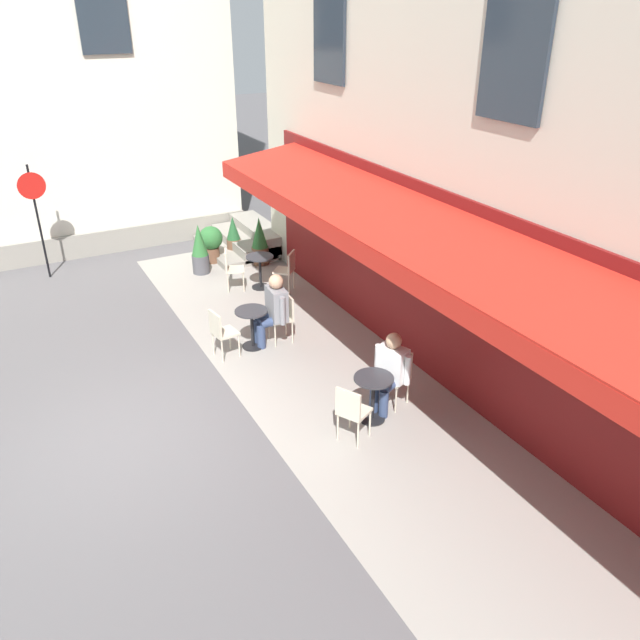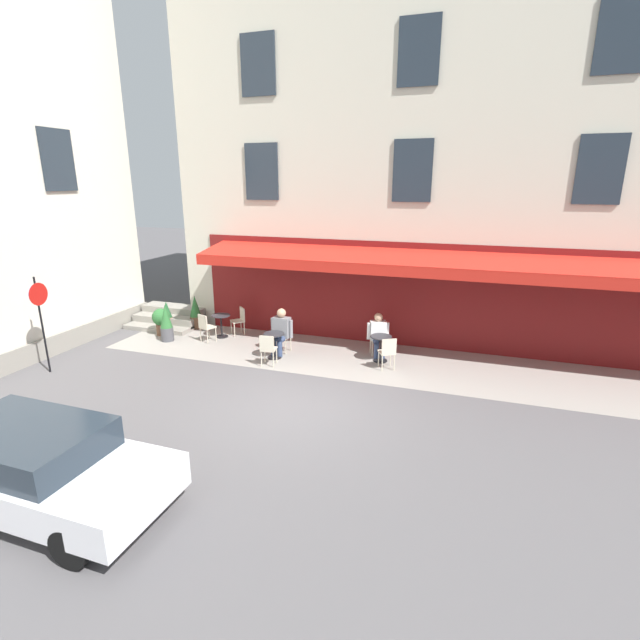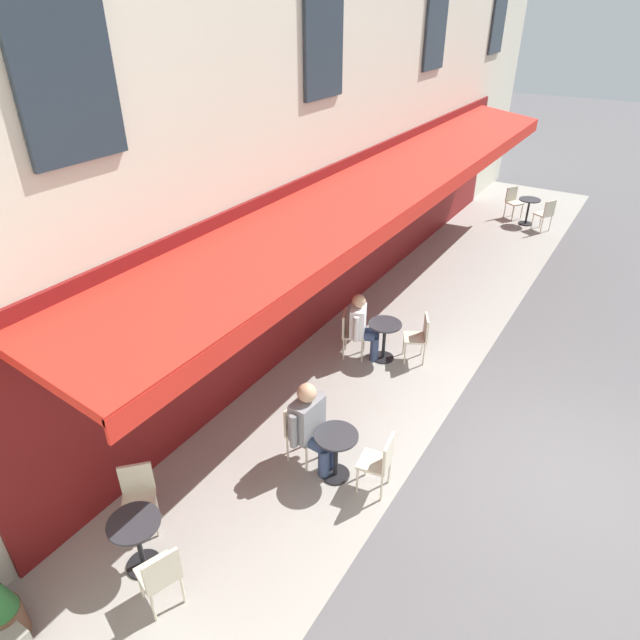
# 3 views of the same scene
# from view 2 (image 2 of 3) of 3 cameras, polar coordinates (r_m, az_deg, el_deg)

# --- Properties ---
(ground_plane) EXTENTS (70.00, 70.00, 0.00)m
(ground_plane) POSITION_cam_2_polar(r_m,az_deg,el_deg) (10.83, -3.00, -10.52)
(ground_plane) COLOR #565456
(sidewalk_cafe_terrace) EXTENTS (20.50, 3.20, 0.01)m
(sidewalk_cafe_terrace) POSITION_cam_2_polar(r_m,az_deg,el_deg) (13.29, 15.83, -5.83)
(sidewalk_cafe_terrace) COLOR gray
(sidewalk_cafe_terrace) RESTS_ON ground_plane
(cafe_building_facade) EXTENTS (20.00, 10.70, 15.00)m
(cafe_building_facade) POSITION_cam_2_polar(r_m,az_deg,el_deg) (18.61, 21.48, 23.43)
(cafe_building_facade) COLOR beige
(cafe_building_facade) RESTS_ON ground_plane
(back_alley_steps) EXTENTS (2.40, 1.75, 0.60)m
(back_alley_steps) POSITION_cam_2_polar(r_m,az_deg,el_deg) (17.58, -17.71, 0.32)
(back_alley_steps) COLOR gray
(back_alley_steps) RESTS_ON ground_plane
(cafe_table_near_entrance) EXTENTS (0.60, 0.60, 0.75)m
(cafe_table_near_entrance) POSITION_cam_2_polar(r_m,az_deg,el_deg) (13.33, 7.41, -3.02)
(cafe_table_near_entrance) COLOR black
(cafe_table_near_entrance) RESTS_ON ground_plane
(cafe_chair_cream_corner_right) EXTENTS (0.54, 0.54, 0.91)m
(cafe_chair_cream_corner_right) POSITION_cam_2_polar(r_m,az_deg,el_deg) (12.74, 8.25, -3.71)
(cafe_chair_cream_corner_right) COLOR beige
(cafe_chair_cream_corner_right) RESTS_ON ground_plane
(cafe_chair_cream_by_window) EXTENTS (0.52, 0.52, 0.91)m
(cafe_chair_cream_by_window) POSITION_cam_2_polar(r_m,az_deg,el_deg) (13.89, 6.94, -1.93)
(cafe_chair_cream_by_window) COLOR beige
(cafe_chair_cream_by_window) RESTS_ON ground_plane
(cafe_table_mid_terrace) EXTENTS (0.60, 0.60, 0.75)m
(cafe_table_mid_terrace) POSITION_cam_2_polar(r_m,az_deg,el_deg) (15.61, -11.94, -0.31)
(cafe_table_mid_terrace) COLOR black
(cafe_table_mid_terrace) RESTS_ON ground_plane
(cafe_chair_cream_kerbside) EXTENTS (0.51, 0.51, 0.91)m
(cafe_chair_cream_kerbside) POSITION_cam_2_polar(r_m,az_deg,el_deg) (15.21, -13.77, -0.65)
(cafe_chair_cream_kerbside) COLOR beige
(cafe_chair_cream_kerbside) RESTS_ON ground_plane
(cafe_chair_cream_under_awning) EXTENTS (0.57, 0.57, 0.91)m
(cafe_chair_cream_under_awning) POSITION_cam_2_polar(r_m,az_deg,el_deg) (15.76, -9.75, 0.19)
(cafe_chair_cream_under_awning) COLOR beige
(cafe_chair_cream_under_awning) RESTS_ON ground_plane
(cafe_table_streetside) EXTENTS (0.60, 0.60, 0.75)m
(cafe_table_streetside) POSITION_cam_2_polar(r_m,az_deg,el_deg) (13.52, -5.60, -2.67)
(cafe_table_streetside) COLOR black
(cafe_table_streetside) RESTS_ON ground_plane
(cafe_chair_cream_corner_left) EXTENTS (0.45, 0.45, 0.91)m
(cafe_chair_cream_corner_left) POSITION_cam_2_polar(r_m,az_deg,el_deg) (12.93, -6.37, -3.34)
(cafe_chair_cream_corner_left) COLOR beige
(cafe_chair_cream_corner_left) RESTS_ON ground_plane
(cafe_chair_cream_near_door) EXTENTS (0.43, 0.43, 0.91)m
(cafe_chair_cream_near_door) POSITION_cam_2_polar(r_m,az_deg,el_deg) (14.03, -4.39, -1.67)
(cafe_chair_cream_near_door) COLOR beige
(cafe_chair_cream_near_door) RESTS_ON ground_plane
(seated_patron_in_white) EXTENTS (0.61, 0.61, 1.28)m
(seated_patron_in_white) POSITION_cam_2_polar(r_m,az_deg,el_deg) (13.65, 7.12, -1.64)
(seated_patron_in_white) COLOR navy
(seated_patron_in_white) RESTS_ON ground_plane
(seated_companion_in_grey) EXTENTS (0.71, 0.60, 1.36)m
(seated_companion_in_grey) POSITION_cam_2_polar(r_m,az_deg,el_deg) (13.79, -4.82, -1.25)
(seated_companion_in_grey) COLOR navy
(seated_companion_in_grey) RESTS_ON ground_plane
(no_parking_sign) EXTENTS (0.11, 0.59, 2.60)m
(no_parking_sign) POSITION_cam_2_polar(r_m,az_deg,el_deg) (14.07, -30.94, 1.31)
(no_parking_sign) COLOR black
(no_parking_sign) RESTS_ON ground_plane
(potted_plant_by_steps) EXTENTS (0.57, 0.57, 0.90)m
(potted_plant_by_steps) POSITION_cam_2_polar(r_m,az_deg,el_deg) (16.35, -18.77, 0.04)
(potted_plant_by_steps) COLOR brown
(potted_plant_by_steps) RESTS_ON ground_plane
(potted_plant_mid_terrace) EXTENTS (0.40, 0.40, 1.18)m
(potted_plant_mid_terrace) POSITION_cam_2_polar(r_m,az_deg,el_deg) (15.67, -18.21, -0.40)
(potted_plant_mid_terrace) COLOR #4C4C51
(potted_plant_mid_terrace) RESTS_ON ground_plane
(potted_plant_entrance_left) EXTENTS (0.41, 0.41, 1.17)m
(potted_plant_entrance_left) POSITION_cam_2_polar(r_m,az_deg,el_deg) (16.73, -14.92, 0.90)
(potted_plant_entrance_left) COLOR brown
(potted_plant_entrance_left) RESTS_ON ground_plane
(potted_plant_entrance_right) EXTENTS (0.36, 0.36, 0.97)m
(potted_plant_entrance_right) POSITION_cam_2_polar(r_m,az_deg,el_deg) (17.04, -18.12, 0.58)
(potted_plant_entrance_right) COLOR brown
(potted_plant_entrance_right) RESTS_ON ground_plane
(parked_car_white) EXTENTS (4.32, 1.86, 1.33)m
(parked_car_white) POSITION_cam_2_polar(r_m,az_deg,el_deg) (8.79, -31.47, -14.76)
(parked_car_white) COLOR silver
(parked_car_white) RESTS_ON ground_plane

